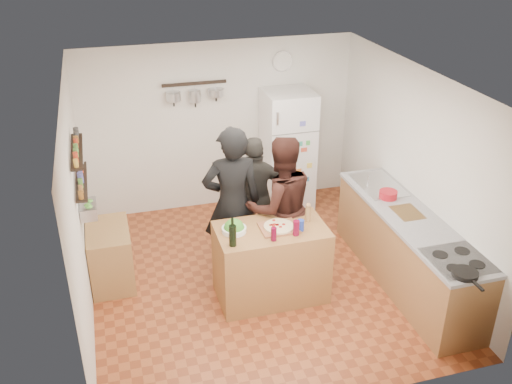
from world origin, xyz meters
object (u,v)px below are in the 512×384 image
object	(u,v)px
salt_canister	(300,225)
wine_bottle	(233,236)
prep_island	(271,262)
person_left	(232,204)
counter_run	(407,250)
salad_bowl	(234,230)
wall_clock	(282,61)
fridge	(287,151)
red_bowl	(388,194)
person_back	(256,197)
skillet	(465,273)
pepper_mill	(308,214)
side_table	(110,256)
person_center	(280,207)

from	to	relation	value
salt_canister	wine_bottle	bearing A→B (deg)	-172.87
prep_island	salt_canister	distance (m)	0.61
person_left	counter_run	world-z (taller)	person_left
salad_bowl	wall_clock	size ratio (longest dim) A/B	0.92
wall_clock	person_left	bearing A→B (deg)	-123.06
salt_canister	fridge	size ratio (longest dim) A/B	0.07
wine_bottle	wall_clock	distance (m)	3.22
salad_bowl	salt_canister	distance (m)	0.74
prep_island	counter_run	world-z (taller)	prep_island
red_bowl	person_back	bearing A→B (deg)	155.84
person_back	skillet	size ratio (longest dim) A/B	6.31
red_bowl	salad_bowl	bearing A→B (deg)	-172.73
wine_bottle	person_back	xyz separation A→B (m)	(0.59, 1.20, -0.22)
skillet	fridge	bearing A→B (deg)	100.50
person_back	counter_run	bearing A→B (deg)	149.56
person_back	red_bowl	bearing A→B (deg)	162.20
wall_clock	pepper_mill	bearing A→B (deg)	-100.66
pepper_mill	counter_run	bearing A→B (deg)	-10.90
salad_bowl	person_back	distance (m)	1.07
pepper_mill	wall_clock	xyz separation A→B (m)	(0.45, 2.40, 1.15)
salt_canister	salad_bowl	bearing A→B (deg)	166.72
prep_island	person_left	bearing A→B (deg)	117.90
prep_island	wall_clock	bearing A→B (deg)	69.79
wine_bottle	side_table	xyz separation A→B (m)	(-1.29, 1.02, -0.67)
counter_run	red_bowl	size ratio (longest dim) A/B	11.80
pepper_mill	person_center	distance (m)	0.47
person_left	wall_clock	size ratio (longest dim) A/B	6.49
person_center	fridge	bearing A→B (deg)	-112.70
person_center	red_bowl	distance (m)	1.36
prep_island	skillet	size ratio (longest dim) A/B	4.87
salad_bowl	salt_canister	world-z (taller)	salt_canister
person_back	wall_clock	bearing A→B (deg)	-112.57
prep_island	fridge	distance (m)	2.34
salt_canister	person_left	bearing A→B (deg)	130.83
person_back	skillet	bearing A→B (deg)	127.93
counter_run	fridge	distance (m)	2.46
person_center	counter_run	world-z (taller)	person_center
wine_bottle	salt_canister	size ratio (longest dim) A/B	1.87
wine_bottle	person_left	distance (m)	0.83
skillet	red_bowl	distance (m)	1.70
counter_run	wall_clock	distance (m)	3.22
person_back	side_table	xyz separation A→B (m)	(-1.88, -0.19, -0.44)
wine_bottle	wall_clock	bearing A→B (deg)	62.30
prep_island	wine_bottle	distance (m)	0.79
prep_island	skillet	distance (m)	2.14
red_bowl	fridge	distance (m)	1.94
salt_canister	person_left	world-z (taller)	person_left
salt_canister	person_left	xyz separation A→B (m)	(-0.61, 0.71, -0.00)
salad_bowl	person_left	bearing A→B (deg)	78.47
counter_run	red_bowl	distance (m)	0.71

